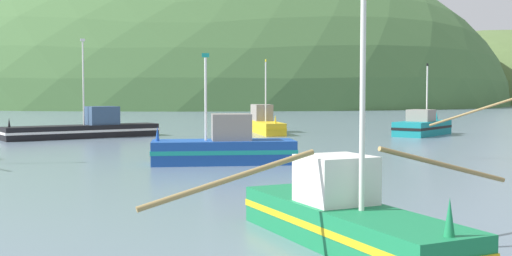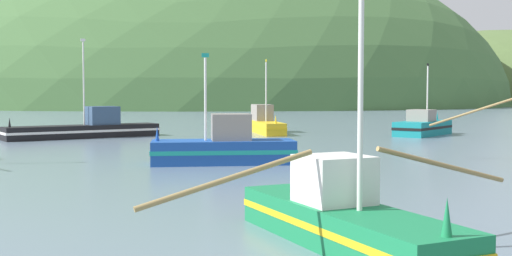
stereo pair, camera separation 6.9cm
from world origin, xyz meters
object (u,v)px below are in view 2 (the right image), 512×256
fishing_boat_black (86,129)px  fishing_boat_blue (224,148)px  fishing_boat_yellow (263,123)px  fishing_boat_teal (423,126)px  fishing_boat_green (343,217)px

fishing_boat_black → fishing_boat_blue: bearing=89.1°
fishing_boat_black → fishing_boat_yellow: bearing=170.4°
fishing_boat_teal → fishing_boat_blue: bearing=179.8°
fishing_boat_blue → fishing_boat_green: bearing=95.6°
fishing_boat_green → fishing_boat_yellow: size_ratio=0.75×
fishing_boat_green → fishing_boat_blue: (-7.58, 14.88, 0.13)m
fishing_boat_yellow → fishing_boat_black: fishing_boat_black is taller
fishing_boat_yellow → fishing_boat_teal: bearing=63.3°
fishing_boat_green → fishing_boat_black: 37.13m
fishing_boat_green → fishing_boat_black: bearing=179.1°
fishing_boat_green → fishing_boat_yellow: 40.28m
fishing_boat_green → fishing_boat_yellow: fishing_boat_green is taller
fishing_boat_green → fishing_boat_teal: fishing_boat_green is taller
fishing_boat_black → fishing_boat_blue: (15.71, -14.04, 0.06)m
fishing_boat_yellow → fishing_boat_black: 15.17m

